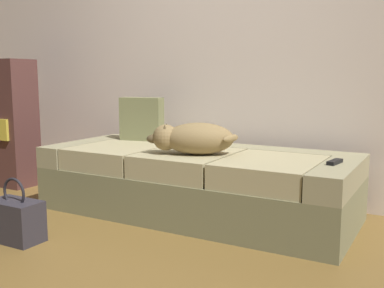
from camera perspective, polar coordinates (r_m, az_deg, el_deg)
The scene contains 8 objects.
ground_plane at distance 2.43m, azimuth -11.98°, elevation -14.79°, with size 10.00×10.00×0.00m, color brown.
back_wall at distance 3.69m, azimuth 5.35°, elevation 15.36°, with size 6.40×0.10×2.80m, color silver.
couch at distance 3.18m, azimuth 0.45°, elevation -4.81°, with size 2.15×0.88×0.45m.
dog_tan at distance 2.96m, azimuth 0.13°, elevation 0.72°, with size 0.59×0.43×0.21m.
tv_remote at distance 2.78m, azimuth 17.45°, elevation -2.15°, with size 0.04×0.15×0.02m, color black.
throw_pillow at distance 3.65m, azimuth -6.32°, elevation 3.14°, with size 0.34×0.12×0.34m, color olive.
handbag at distance 2.87m, azimuth -21.23°, elevation -8.86°, with size 0.32×0.18×0.38m.
bookshelf at distance 4.34m, azimuth -22.37°, elevation 2.47°, with size 0.56×0.30×1.10m.
Camera 1 is at (1.49, -1.67, 0.95)m, focal length 42.57 mm.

